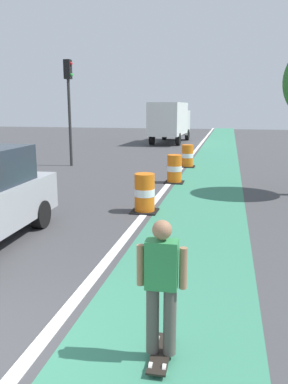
% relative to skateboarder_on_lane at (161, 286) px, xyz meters
% --- Properties ---
extents(bike_lane_strip, '(2.50, 80.00, 0.01)m').
position_rel_skateboarder_on_lane_xyz_m(bike_lane_strip, '(-0.02, 11.60, -0.91)').
color(bike_lane_strip, '#387F60').
rests_on(bike_lane_strip, ground).
extents(lane_divider_stripe, '(0.20, 80.00, 0.01)m').
position_rel_skateboarder_on_lane_xyz_m(lane_divider_stripe, '(-1.52, 11.60, -0.91)').
color(lane_divider_stripe, silver).
rests_on(lane_divider_stripe, ground).
extents(skateboarder_on_lane, '(0.57, 0.81, 1.69)m').
position_rel_skateboarder_on_lane_xyz_m(skateboarder_on_lane, '(0.00, 0.00, 0.00)').
color(skateboarder_on_lane, black).
rests_on(skateboarder_on_lane, ground).
extents(traffic_barrel_front, '(0.73, 0.73, 1.09)m').
position_rel_skateboarder_on_lane_xyz_m(traffic_barrel_front, '(-1.57, 6.36, -0.38)').
color(traffic_barrel_front, orange).
rests_on(traffic_barrel_front, ground).
extents(traffic_barrel_mid, '(0.73, 0.73, 1.09)m').
position_rel_skateboarder_on_lane_xyz_m(traffic_barrel_mid, '(-1.35, 10.84, -0.38)').
color(traffic_barrel_mid, orange).
rests_on(traffic_barrel_mid, ground).
extents(traffic_barrel_back, '(0.73, 0.73, 1.09)m').
position_rel_skateboarder_on_lane_xyz_m(traffic_barrel_back, '(-1.29, 15.05, -0.38)').
color(traffic_barrel_back, orange).
rests_on(traffic_barrel_back, ground).
extents(delivery_truck_down_block, '(2.55, 7.67, 3.23)m').
position_rel_skateboarder_on_lane_xyz_m(delivery_truck_down_block, '(-4.09, 28.10, 0.94)').
color(delivery_truck_down_block, silver).
rests_on(delivery_truck_down_block, ground).
extents(traffic_light_corner, '(0.41, 0.32, 5.10)m').
position_rel_skateboarder_on_lane_xyz_m(traffic_light_corner, '(-7.02, 14.24, 2.59)').
color(traffic_light_corner, '#2D2D2D').
rests_on(traffic_light_corner, ground).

